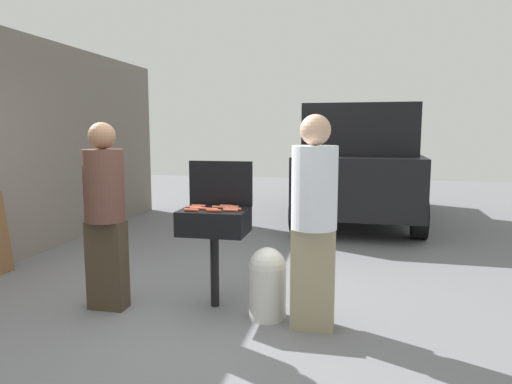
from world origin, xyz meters
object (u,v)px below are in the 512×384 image
Objects in this scene: hot_dog_4 at (211,209)px; hot_dog_9 at (231,210)px; hot_dog_5 at (214,211)px; hot_dog_0 at (234,209)px; hot_dog_11 at (231,207)px; hot_dog_2 at (230,208)px; person_left at (105,209)px; parked_minivan at (360,163)px; bbq_grill at (214,225)px; hot_dog_7 at (199,206)px; person_right at (314,215)px; hot_dog_3 at (219,207)px; hot_dog_8 at (191,210)px; propane_tank at (267,282)px; hot_dog_1 at (227,206)px; hot_dog_6 at (194,207)px; hot_dog_10 at (197,208)px.

hot_dog_4 is 1.00× the size of hot_dog_9.
hot_dog_0 is at bearing 37.75° from hot_dog_5.
hot_dog_9 and hot_dog_11 have the same top height.
hot_dog_11 is (-0.01, 0.07, 0.00)m from hot_dog_2.
person_left is (-0.97, -0.11, -0.00)m from hot_dog_5.
hot_dog_0 is at bearing 78.04° from parked_minivan.
bbq_grill is 0.20× the size of parked_minivan.
hot_dog_4 is 0.94m from person_left.
hot_dog_7 is 0.82m from person_left.
person_right is (1.85, -0.06, 0.03)m from person_left.
hot_dog_8 is (-0.20, -0.20, 0.00)m from hot_dog_3.
hot_dog_2 is 0.84m from person_right.
hot_dog_8 is 0.90m from propane_tank.
hot_dog_1 is 1.00× the size of hot_dog_6.
hot_dog_7 is (-0.17, 0.15, 0.00)m from hot_dog_4.
hot_dog_6 is at bearing 135.94° from hot_dog_10.
person_left reaches higher than hot_dog_8.
hot_dog_4 is 0.14m from hot_dog_10.
hot_dog_9 is 1.00× the size of hot_dog_11.
hot_dog_9 is at bearing 5.49° from person_left.
parked_minivan is (1.52, 4.71, 0.11)m from hot_dog_6.
parked_minivan is (1.20, 4.62, 0.11)m from hot_dog_11.
hot_dog_2 reaches higher than bbq_grill.
hot_dog_4 is 0.08× the size of person_left.
hot_dog_3 and hot_dog_10 have the same top height.
hot_dog_1 is 1.00× the size of hot_dog_4.
propane_tank is 0.14× the size of parked_minivan.
hot_dog_11 is at bearing 31.88° from bbq_grill.
hot_dog_1 and hot_dog_7 have the same top height.
hot_dog_7 is 1.00× the size of hot_dog_8.
hot_dog_0 is 0.07m from hot_dog_9.
hot_dog_9 is (0.09, -0.21, 0.00)m from hot_dog_1.
hot_dog_11 is 4.77m from parked_minivan.
hot_dog_8 is at bearing -103.64° from hot_dog_10.
hot_dog_2 is 1.00× the size of hot_dog_7.
person_right is (0.88, -0.36, 0.02)m from hot_dog_3.
person_left is at bearing -166.12° from hot_dog_2.
hot_dog_4 is (-0.04, -0.13, 0.00)m from hot_dog_3.
hot_dog_1 is 1.00× the size of hot_dog_2.
bbq_grill is at bearing 2.79° from hot_dog_6.
bbq_grill is 0.21m from hot_dog_5.
hot_dog_6 reaches higher than propane_tank.
hot_dog_2 is 1.00× the size of hot_dog_10.
hot_dog_6 is 0.14m from hot_dog_8.
person_right is at bearing -27.28° from hot_dog_1.
hot_dog_7 is 0.13m from hot_dog_10.
hot_dog_0 and hot_dog_11 have the same top height.
hot_dog_5 is (-0.15, -0.12, 0.00)m from hot_dog_0.
parked_minivan is (1.15, 4.72, 0.11)m from hot_dog_0.
hot_dog_2 is 0.03× the size of parked_minivan.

